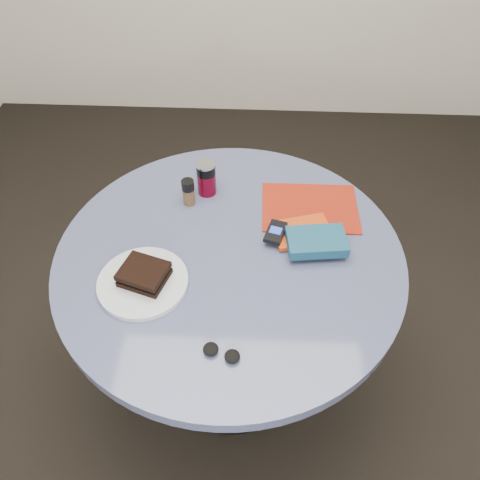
{
  "coord_description": "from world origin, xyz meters",
  "views": [
    {
      "loc": [
        0.07,
        -0.89,
        1.75
      ],
      "look_at": [
        0.03,
        0.0,
        0.8
      ],
      "focal_mm": 35.0,
      "sensor_mm": 36.0,
      "label": 1
    }
  ],
  "objects_px": {
    "soda_can": "(206,178)",
    "table": "(230,286)",
    "sandwich": "(144,274)",
    "red_book": "(302,232)",
    "magazine": "(310,208)",
    "mp3_player": "(276,232)",
    "pepper_grinder": "(188,192)",
    "plate": "(143,282)",
    "novel": "(316,241)",
    "headphones": "(221,353)"
  },
  "relations": [
    {
      "from": "soda_can",
      "to": "table",
      "type": "bearing_deg",
      "value": -70.87
    },
    {
      "from": "sandwich",
      "to": "red_book",
      "type": "distance_m",
      "value": 0.47
    },
    {
      "from": "magazine",
      "to": "mp3_player",
      "type": "xyz_separation_m",
      "value": [
        -0.11,
        -0.14,
        0.02
      ]
    },
    {
      "from": "pepper_grinder",
      "to": "red_book",
      "type": "relative_size",
      "value": 0.53
    },
    {
      "from": "plate",
      "to": "sandwich",
      "type": "bearing_deg",
      "value": 42.86
    },
    {
      "from": "magazine",
      "to": "mp3_player",
      "type": "distance_m",
      "value": 0.18
    },
    {
      "from": "soda_can",
      "to": "red_book",
      "type": "relative_size",
      "value": 0.67
    },
    {
      "from": "pepper_grinder",
      "to": "novel",
      "type": "height_order",
      "value": "pepper_grinder"
    },
    {
      "from": "sandwich",
      "to": "soda_can",
      "type": "bearing_deg",
      "value": 71.04
    },
    {
      "from": "table",
      "to": "pepper_grinder",
      "type": "height_order",
      "value": "pepper_grinder"
    },
    {
      "from": "table",
      "to": "mp3_player",
      "type": "height_order",
      "value": "mp3_player"
    },
    {
      "from": "table",
      "to": "plate",
      "type": "xyz_separation_m",
      "value": [
        -0.22,
        -0.13,
        0.17
      ]
    },
    {
      "from": "table",
      "to": "red_book",
      "type": "height_order",
      "value": "red_book"
    },
    {
      "from": "sandwich",
      "to": "headphones",
      "type": "height_order",
      "value": "sandwich"
    },
    {
      "from": "table",
      "to": "novel",
      "type": "bearing_deg",
      "value": 4.24
    },
    {
      "from": "sandwich",
      "to": "red_book",
      "type": "xyz_separation_m",
      "value": [
        0.43,
        0.2,
        -0.02
      ]
    },
    {
      "from": "plate",
      "to": "novel",
      "type": "bearing_deg",
      "value": 17.36
    },
    {
      "from": "table",
      "to": "plate",
      "type": "bearing_deg",
      "value": -150.19
    },
    {
      "from": "pepper_grinder",
      "to": "soda_can",
      "type": "bearing_deg",
      "value": 47.46
    },
    {
      "from": "plate",
      "to": "soda_can",
      "type": "xyz_separation_m",
      "value": [
        0.14,
        0.38,
        0.05
      ]
    },
    {
      "from": "table",
      "to": "plate",
      "type": "relative_size",
      "value": 4.1
    },
    {
      "from": "red_book",
      "to": "table",
      "type": "bearing_deg",
      "value": -175.95
    },
    {
      "from": "mp3_player",
      "to": "headphones",
      "type": "relative_size",
      "value": 0.98
    },
    {
      "from": "pepper_grinder",
      "to": "novel",
      "type": "distance_m",
      "value": 0.43
    },
    {
      "from": "soda_can",
      "to": "red_book",
      "type": "distance_m",
      "value": 0.35
    },
    {
      "from": "pepper_grinder",
      "to": "table",
      "type": "bearing_deg",
      "value": -55.04
    },
    {
      "from": "soda_can",
      "to": "red_book",
      "type": "bearing_deg",
      "value": -30.81
    },
    {
      "from": "table",
      "to": "soda_can",
      "type": "distance_m",
      "value": 0.35
    },
    {
      "from": "plate",
      "to": "soda_can",
      "type": "bearing_deg",
      "value": 70.52
    },
    {
      "from": "soda_can",
      "to": "pepper_grinder",
      "type": "relative_size",
      "value": 1.26
    },
    {
      "from": "novel",
      "to": "pepper_grinder",
      "type": "bearing_deg",
      "value": 147.85
    },
    {
      "from": "mp3_player",
      "to": "novel",
      "type": "bearing_deg",
      "value": -19.28
    },
    {
      "from": "novel",
      "to": "red_book",
      "type": "bearing_deg",
      "value": 114.16
    },
    {
      "from": "red_book",
      "to": "soda_can",
      "type": "bearing_deg",
      "value": 132.8
    },
    {
      "from": "table",
      "to": "magazine",
      "type": "relative_size",
      "value": 3.36
    },
    {
      "from": "table",
      "to": "sandwich",
      "type": "relative_size",
      "value": 6.98
    },
    {
      "from": "soda_can",
      "to": "novel",
      "type": "xyz_separation_m",
      "value": [
        0.33,
        -0.24,
        -0.02
      ]
    },
    {
      "from": "sandwich",
      "to": "pepper_grinder",
      "type": "height_order",
      "value": "pepper_grinder"
    },
    {
      "from": "novel",
      "to": "mp3_player",
      "type": "height_order",
      "value": "novel"
    },
    {
      "from": "novel",
      "to": "headphones",
      "type": "distance_m",
      "value": 0.43
    },
    {
      "from": "table",
      "to": "red_book",
      "type": "xyz_separation_m",
      "value": [
        0.21,
        0.08,
        0.18
      ]
    },
    {
      "from": "mp3_player",
      "to": "headphones",
      "type": "height_order",
      "value": "mp3_player"
    },
    {
      "from": "soda_can",
      "to": "novel",
      "type": "distance_m",
      "value": 0.41
    },
    {
      "from": "novel",
      "to": "headphones",
      "type": "height_order",
      "value": "novel"
    },
    {
      "from": "table",
      "to": "soda_can",
      "type": "relative_size",
      "value": 8.82
    },
    {
      "from": "sandwich",
      "to": "magazine",
      "type": "relative_size",
      "value": 0.48
    },
    {
      "from": "sandwich",
      "to": "magazine",
      "type": "xyz_separation_m",
      "value": [
        0.46,
        0.32,
        -0.03
      ]
    },
    {
      "from": "soda_can",
      "to": "mp3_player",
      "type": "relative_size",
      "value": 1.16
    },
    {
      "from": "pepper_grinder",
      "to": "magazine",
      "type": "height_order",
      "value": "pepper_grinder"
    },
    {
      "from": "plate",
      "to": "red_book",
      "type": "height_order",
      "value": "red_book"
    }
  ]
}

